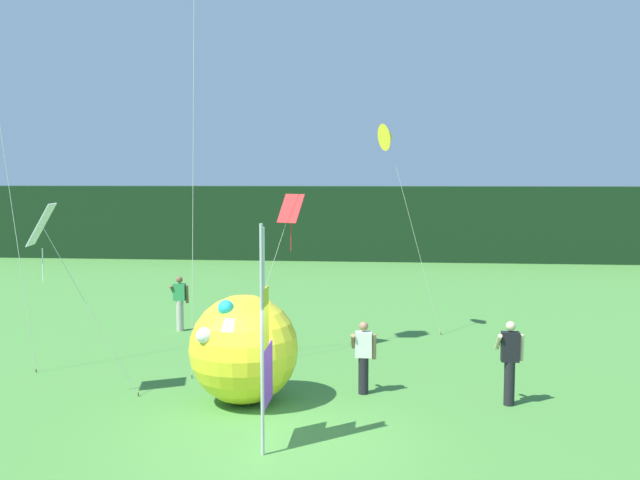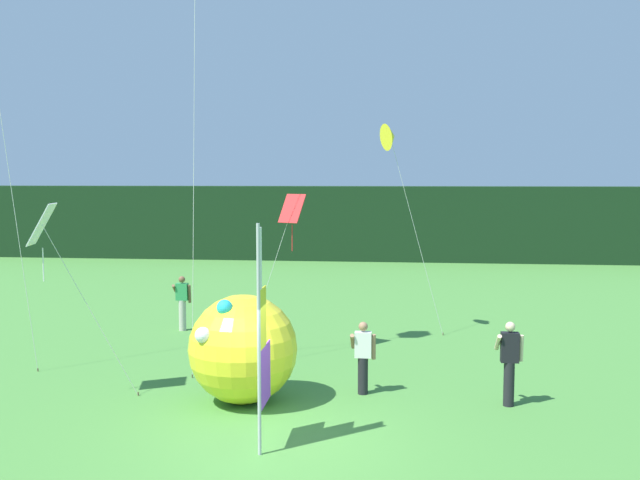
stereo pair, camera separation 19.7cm
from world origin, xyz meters
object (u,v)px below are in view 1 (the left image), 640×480
Objects in this scene: person_near_banner at (364,356)px; kite_yellow_delta_3 at (388,137)px; banner_flag at (265,342)px; person_far_left at (510,360)px; person_mid_field at (180,302)px; inflatable_balloon at (244,349)px; kite_red_diamond_1 at (289,214)px; kite_white_diamond_0 at (44,230)px.

kite_yellow_delta_3 is at bearing 85.08° from person_near_banner.
banner_flag is 2.24× the size of person_far_left.
person_near_banner is 0.94× the size of person_mid_field.
kite_red_diamond_1 is at bearing 84.62° from inflatable_balloon.
kite_white_diamond_0 is 0.66× the size of kite_yellow_delta_3.
kite_yellow_delta_3 reaches higher than banner_flag.
person_near_banner is at bearing -94.92° from kite_yellow_delta_3.
person_mid_field is 0.40× the size of kite_white_diamond_0.
person_near_banner is 7.60m from kite_yellow_delta_3.
inflatable_balloon reaches higher than person_near_banner.
person_near_banner is (1.58, 3.27, -1.05)m from banner_flag.
kite_white_diamond_0 is at bearing -169.24° from person_near_banner.
kite_yellow_delta_3 is at bearing 76.99° from banner_flag.
kite_yellow_delta_3 reaches higher than kite_red_diamond_1.
person_mid_field is at bearing 144.88° from person_far_left.
inflatable_balloon is at bearing -176.16° from person_far_left.
banner_flag is at bearing -22.36° from kite_white_diamond_0.
person_mid_field is 0.27× the size of kite_yellow_delta_3.
banner_flag is 0.63× the size of kite_yellow_delta_3.
kite_white_diamond_0 is at bearing -134.57° from kite_red_diamond_1.
kite_red_diamond_1 is (-0.50, 6.54, 1.84)m from banner_flag.
kite_red_diamond_1 is at bearing -33.50° from person_mid_field.
banner_flag is at bearing -69.94° from inflatable_balloon.
inflatable_balloon is 4.77m from kite_white_diamond_0.
banner_flag is 2.34× the size of person_mid_field.
inflatable_balloon is 8.58m from kite_yellow_delta_3.
person_far_left is 0.77× the size of inflatable_balloon.
inflatable_balloon is at bearing 5.54° from kite_white_diamond_0.
kite_red_diamond_1 is at bearing -136.67° from kite_yellow_delta_3.
kite_white_diamond_0 is at bearing -175.44° from person_far_left.
kite_yellow_delta_3 reaches higher than kite_white_diamond_0.
banner_flag is 2.48× the size of person_near_banner.
kite_red_diamond_1 is (-2.08, 3.27, 2.89)m from person_near_banner.
kite_white_diamond_0 is (-9.55, -0.76, 2.68)m from person_far_left.
person_far_left is 8.28m from kite_yellow_delta_3.
kite_red_diamond_1 is at bearing 45.43° from kite_white_diamond_0.
inflatable_balloon reaches higher than person_mid_field.
kite_yellow_delta_3 reaches higher than person_near_banner.
kite_yellow_delta_3 is at bearing -0.52° from person_mid_field.
inflatable_balloon is (-2.46, -0.85, 0.30)m from person_near_banner.
kite_red_diamond_1 is (4.44, 4.51, 0.11)m from kite_white_diamond_0.
person_mid_field is 0.74× the size of inflatable_balloon.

